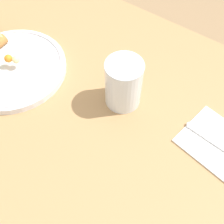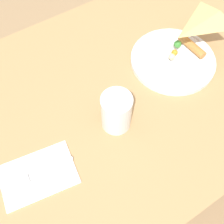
{
  "view_description": "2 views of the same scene",
  "coord_description": "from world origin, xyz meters",
  "px_view_note": "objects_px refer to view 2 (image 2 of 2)",
  "views": [
    {
      "loc": [
        -0.33,
        0.22,
        1.22
      ],
      "look_at": [
        -0.15,
        -0.03,
        0.75
      ],
      "focal_mm": 45.0,
      "sensor_mm": 36.0,
      "label": 1
    },
    {
      "loc": [
        -0.34,
        -0.37,
        1.36
      ],
      "look_at": [
        -0.15,
        -0.09,
        0.79
      ],
      "focal_mm": 45.0,
      "sensor_mm": 36.0,
      "label": 2
    }
  ],
  "objects_px": {
    "milk_glass": "(116,113)",
    "napkin_folded": "(38,175)",
    "dining_table": "(138,98)",
    "butter_knife": "(34,176)",
    "plate_pizza": "(174,59)"
  },
  "relations": [
    {
      "from": "napkin_folded",
      "to": "butter_knife",
      "type": "distance_m",
      "value": 0.01
    },
    {
      "from": "dining_table",
      "to": "napkin_folded",
      "type": "relative_size",
      "value": 6.78
    },
    {
      "from": "dining_table",
      "to": "plate_pizza",
      "type": "height_order",
      "value": "plate_pizza"
    },
    {
      "from": "dining_table",
      "to": "milk_glass",
      "type": "distance_m",
      "value": 0.22
    },
    {
      "from": "plate_pizza",
      "to": "butter_knife",
      "type": "relative_size",
      "value": 1.41
    },
    {
      "from": "dining_table",
      "to": "milk_glass",
      "type": "bearing_deg",
      "value": -149.33
    },
    {
      "from": "milk_glass",
      "to": "butter_knife",
      "type": "distance_m",
      "value": 0.25
    },
    {
      "from": "dining_table",
      "to": "napkin_folded",
      "type": "bearing_deg",
      "value": -164.96
    },
    {
      "from": "plate_pizza",
      "to": "dining_table",
      "type": "bearing_deg",
      "value": 178.59
    },
    {
      "from": "napkin_folded",
      "to": "butter_knife",
      "type": "bearing_deg",
      "value": 174.88
    },
    {
      "from": "dining_table",
      "to": "milk_glass",
      "type": "relative_size",
      "value": 11.69
    },
    {
      "from": "milk_glass",
      "to": "napkin_folded",
      "type": "relative_size",
      "value": 0.58
    },
    {
      "from": "milk_glass",
      "to": "napkin_folded",
      "type": "bearing_deg",
      "value": -175.67
    },
    {
      "from": "dining_table",
      "to": "butter_knife",
      "type": "bearing_deg",
      "value": -165.37
    },
    {
      "from": "milk_glass",
      "to": "dining_table",
      "type": "bearing_deg",
      "value": 30.67
    }
  ]
}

